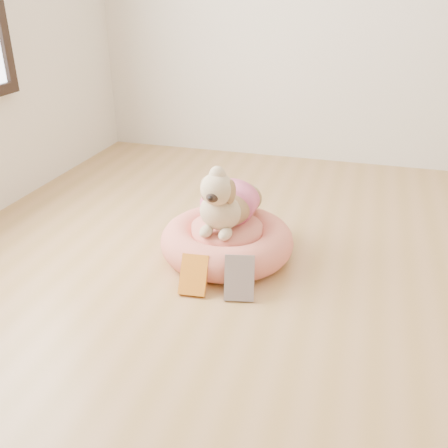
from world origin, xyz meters
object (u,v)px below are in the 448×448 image
(dog, at_px, (227,191))
(book_yellow, at_px, (194,275))
(pet_bed, at_px, (227,241))
(book_white, at_px, (239,278))

(dog, relative_size, book_yellow, 2.60)
(dog, bearing_deg, book_yellow, -94.76)
(pet_bed, xyz_separation_m, book_white, (0.15, -0.33, 0.01))
(dog, xyz_separation_m, book_yellow, (-0.05, -0.35, -0.26))
(pet_bed, xyz_separation_m, book_yellow, (-0.05, -0.34, -0.00))
(pet_bed, height_order, book_white, book_white)
(dog, bearing_deg, pet_bed, -66.50)
(dog, bearing_deg, book_white, -63.23)
(dog, height_order, book_yellow, dog)
(pet_bed, distance_m, dog, 0.25)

